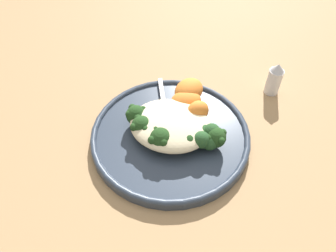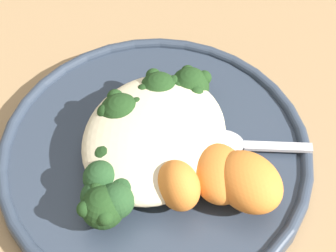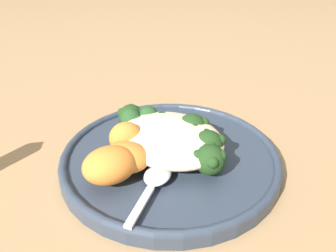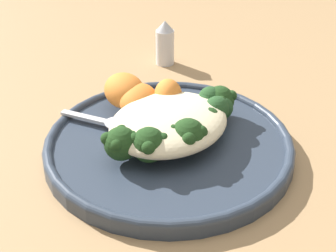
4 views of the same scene
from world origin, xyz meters
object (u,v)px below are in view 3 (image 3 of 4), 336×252
at_px(kale_tuft, 141,121).
at_px(sweet_potato_chunk_1, 110,165).
at_px(quinoa_mound, 170,139).
at_px(sweet_potato_chunk_0, 126,157).
at_px(plate, 166,156).
at_px(broccoli_stalk_3, 162,128).
at_px(broccoli_stalk_0, 204,159).
at_px(sweet_potato_chunk_2, 126,138).
at_px(broccoli_stalk_2, 187,132).
at_px(broccoli_stalk_4, 136,123).
at_px(broccoli_stalk_1, 202,146).
at_px(spoon, 155,179).

bearing_deg(kale_tuft, sweet_potato_chunk_1, -63.58).
distance_m(quinoa_mound, sweet_potato_chunk_0, 0.07).
distance_m(sweet_potato_chunk_0, kale_tuft, 0.09).
distance_m(plate, kale_tuft, 0.07).
bearing_deg(plate, broccoli_stalk_3, 139.53).
bearing_deg(broccoli_stalk_0, quinoa_mound, 161.04).
height_order(plate, sweet_potato_chunk_2, sweet_potato_chunk_2).
distance_m(broccoli_stalk_2, broccoli_stalk_4, 0.08).
xyz_separation_m(plate, quinoa_mound, (0.00, 0.00, 0.03)).
distance_m(plate, broccoli_stalk_3, 0.04).
bearing_deg(sweet_potato_chunk_2, broccoli_stalk_3, 80.19).
xyz_separation_m(quinoa_mound, sweet_potato_chunk_1, (-0.01, -0.09, 0.00)).
height_order(broccoli_stalk_0, broccoli_stalk_3, broccoli_stalk_0).
bearing_deg(sweet_potato_chunk_0, kale_tuft, 123.36).
distance_m(quinoa_mound, broccoli_stalk_0, 0.06).
relative_size(broccoli_stalk_1, broccoli_stalk_4, 0.63).
bearing_deg(sweet_potato_chunk_1, quinoa_mound, 81.54).
xyz_separation_m(quinoa_mound, sweet_potato_chunk_0, (-0.01, -0.07, -0.00)).
distance_m(quinoa_mound, sweet_potato_chunk_1, 0.10).
relative_size(plate, broccoli_stalk_1, 3.90).
bearing_deg(broccoli_stalk_1, sweet_potato_chunk_0, -164.72).
relative_size(broccoli_stalk_3, sweet_potato_chunk_0, 1.44).
xyz_separation_m(quinoa_mound, kale_tuft, (-0.07, 0.01, -0.00)).
relative_size(quinoa_mound, broccoli_stalk_0, 1.43).
bearing_deg(broccoli_stalk_3, sweet_potato_chunk_1, 147.01).
bearing_deg(broccoli_stalk_3, kale_tuft, 62.39).
bearing_deg(broccoli_stalk_3, sweet_potato_chunk_0, 149.39).
distance_m(kale_tuft, spoon, 0.12).
bearing_deg(broccoli_stalk_3, broccoli_stalk_4, 70.31).
relative_size(broccoli_stalk_3, spoon, 0.80).
bearing_deg(kale_tuft, broccoli_stalk_1, 1.49).
bearing_deg(quinoa_mound, broccoli_stalk_4, 176.67).
height_order(broccoli_stalk_1, sweet_potato_chunk_1, sweet_potato_chunk_1).
height_order(broccoli_stalk_1, spoon, broccoli_stalk_1).
bearing_deg(broccoli_stalk_0, plate, 164.52).
distance_m(broccoli_stalk_4, kale_tuft, 0.01).
bearing_deg(quinoa_mound, broccoli_stalk_3, 148.39).
bearing_deg(broccoli_stalk_0, broccoli_stalk_1, 116.69).
bearing_deg(broccoli_stalk_2, sweet_potato_chunk_0, 171.92).
xyz_separation_m(sweet_potato_chunk_2, kale_tuft, (-0.02, 0.05, -0.00)).
distance_m(broccoli_stalk_2, spoon, 0.09).
bearing_deg(spoon, broccoli_stalk_0, 129.65).
bearing_deg(broccoli_stalk_1, broccoli_stalk_0, -91.43).
distance_m(plate, spoon, 0.07).
relative_size(broccoli_stalk_3, broccoli_stalk_4, 0.71).
bearing_deg(quinoa_mound, broccoli_stalk_2, 76.82).
distance_m(plate, quinoa_mound, 0.03).
xyz_separation_m(broccoli_stalk_2, sweet_potato_chunk_1, (-0.02, -0.12, 0.00)).
height_order(quinoa_mound, broccoli_stalk_1, broccoli_stalk_1).
bearing_deg(sweet_potato_chunk_2, sweet_potato_chunk_1, -61.99).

